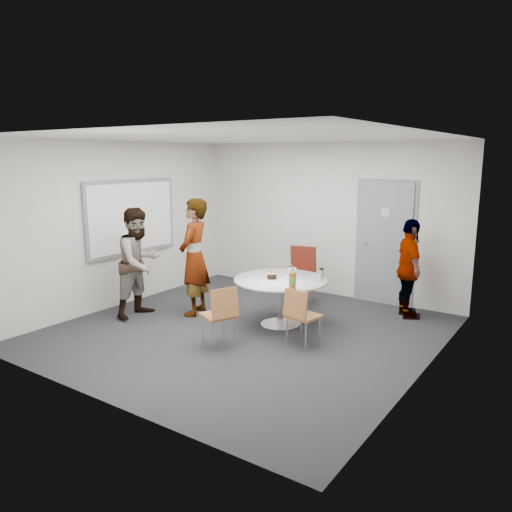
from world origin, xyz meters
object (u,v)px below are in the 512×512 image
Objects in this scene: person_right at (409,269)px; table at (282,286)px; whiteboard at (132,217)px; person_left at (139,262)px; door at (385,243)px; chair_near_right at (300,312)px; chair_near_left at (221,311)px; person_main at (194,257)px; chair_far at (301,269)px.

table is at bearing 102.75° from person_right.
whiteboard is 1.05m from person_left.
door reaches higher than chair_near_right.
chair_near_right is 2.18m from person_right.
person_right is at bearing 46.10° from table.
whiteboard is 2.88m from chair_near_left.
person_main reaches higher than chair_near_left.
door is 2.59× the size of chair_near_left.
whiteboard is at bearing 19.42° from chair_far.
door reaches higher than person_main.
person_left is (-1.74, -1.98, 0.25)m from chair_far.
person_main is 1.08× the size of person_left.
person_right reaches higher than table.
whiteboard is at bearing 95.81° from chair_near_left.
door reaches higher than person_left.
table is 1.40× the size of chair_far.
chair_near_right is 2.00m from chair_far.
chair_near_left is 1.04× the size of chair_near_right.
chair_far reaches higher than chair_near_right.
whiteboard is at bearing -173.74° from table.
chair_near_right is at bearing -29.33° from chair_near_left.
chair_near_right is at bearing -93.66° from door.
person_left is at bearing -166.74° from chair_near_right.
person_main is at bearing 1.09° from whiteboard.
door reaches higher than table.
door is at bearing 94.67° from chair_near_right.
person_right is at bearing -58.02° from person_left.
whiteboard is at bearing -176.29° from chair_near_right.
chair_far is 1.76m from person_right.
chair_near_right is (-0.16, -2.56, -0.55)m from door.
door is at bearing 32.66° from whiteboard.
whiteboard is 3.54m from chair_near_right.
table is 2.01m from person_right.
person_left is at bearing -69.17° from person_main.
table reaches higher than chair_far.
person_main is (-2.22, -2.26, -0.11)m from door.
person_main is at bearing 78.48° from chair_near_left.
person_right is (0.76, 2.02, 0.29)m from chair_near_right.
person_main reaches higher than chair_far.
door is 1.25× the size of person_left.
person_main reaches higher than person_right.
person_main is at bearing 41.20° from chair_far.
chair_near_left is (2.57, -0.87, -0.95)m from whiteboard.
whiteboard is 2.32× the size of chair_near_left.
chair_far is (-0.33, 1.16, -0.01)m from table.
chair_near_left is at bearing 35.47° from person_main.
person_main is 0.85m from person_left.
whiteboard is 2.96m from chair_far.
table is at bearing 94.26° from chair_far.
chair_near_right is 2.75m from person_left.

